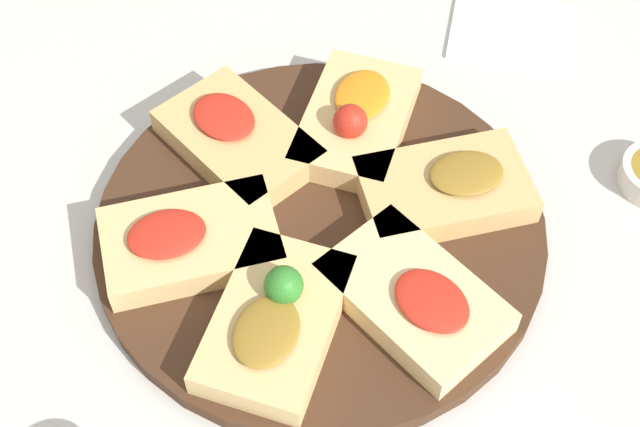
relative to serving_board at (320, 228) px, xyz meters
The scene contains 9 objects.
ground_plane 0.01m from the serving_board, ahead, with size 3.00×3.00×0.00m, color beige.
serving_board is the anchor object (origin of this frame).
focaccia_slice_0 0.13m from the serving_board, 15.33° to the right, with size 0.18×0.14×0.04m.
focaccia_slice_1 0.13m from the serving_board, 47.48° to the left, with size 0.18×0.19×0.04m.
focaccia_slice_2 0.13m from the serving_board, 104.31° to the left, with size 0.14×0.18×0.06m.
focaccia_slice_3 0.13m from the serving_board, 164.58° to the left, with size 0.18×0.14×0.04m.
focaccia_slice_4 0.13m from the serving_board, 133.69° to the right, with size 0.18×0.18×0.04m.
focaccia_slice_5 0.13m from the serving_board, 74.86° to the right, with size 0.14×0.18×0.06m.
napkin_stack 0.36m from the serving_board, 95.27° to the right, with size 0.14×0.12×0.01m, color white.
Camera 1 is at (-0.27, 0.42, 0.71)m, focal length 50.00 mm.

